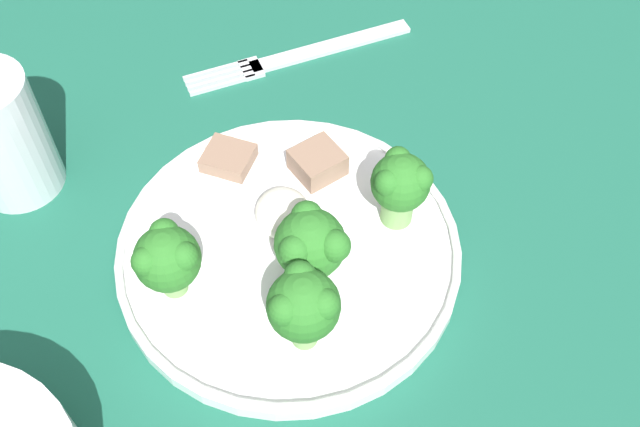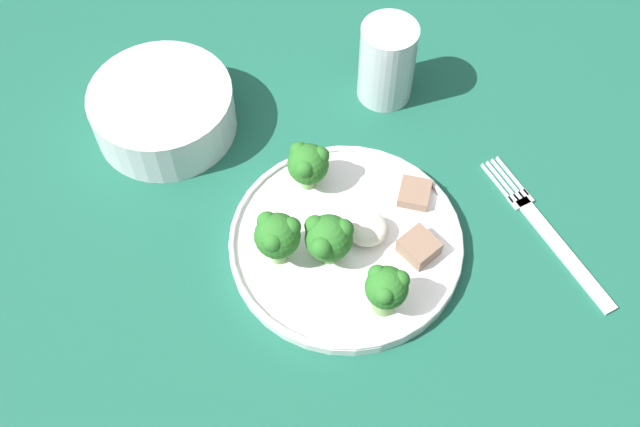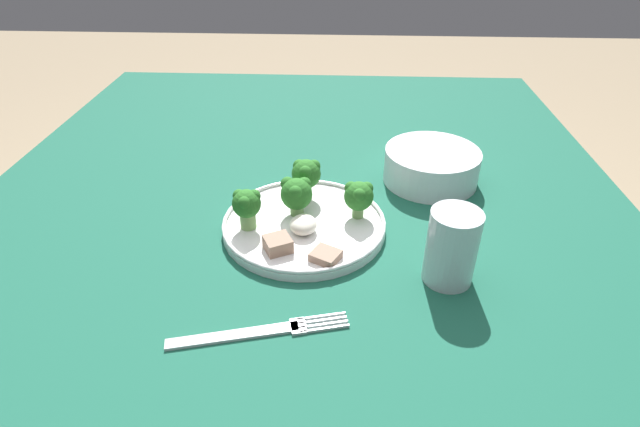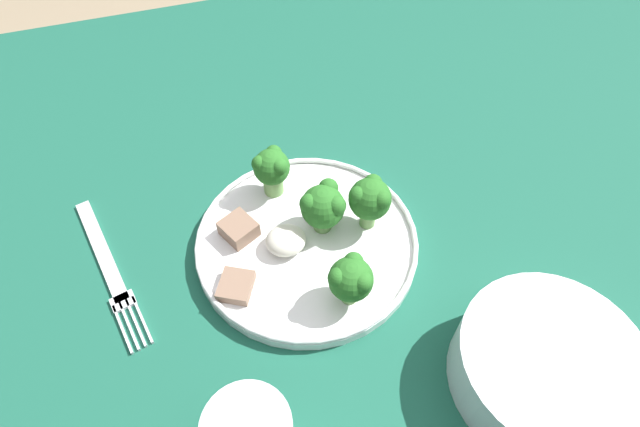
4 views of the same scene
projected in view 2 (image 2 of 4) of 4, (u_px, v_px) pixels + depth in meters
The scene contains 12 objects.
table at pixel (318, 297), 0.84m from camera, with size 1.38×1.08×0.70m.
dinner_plate at pixel (346, 242), 0.78m from camera, with size 0.24×0.24×0.02m.
fork at pixel (547, 233), 0.79m from camera, with size 0.07×0.21×0.00m.
cream_bowl at pixel (164, 111), 0.85m from camera, with size 0.16×0.16×0.06m.
drinking_glass at pixel (387, 66), 0.86m from camera, with size 0.06×0.06×0.10m.
broccoli_floret_near_rim_left at pixel (329, 239), 0.73m from camera, with size 0.05×0.05×0.06m.
broccoli_floret_center_left at pixel (308, 164), 0.78m from camera, with size 0.05×0.04×0.06m.
broccoli_floret_back_left at pixel (386, 288), 0.70m from camera, with size 0.04×0.04×0.06m.
broccoli_floret_front_left at pixel (277, 236), 0.73m from camera, with size 0.05×0.05×0.07m.
meat_slice_front_slice at pixel (415, 193), 0.80m from camera, with size 0.05×0.05×0.01m.
meat_slice_middle_slice at pixel (419, 247), 0.76m from camera, with size 0.05×0.05×0.02m.
sauce_dollop at pixel (368, 229), 0.77m from camera, with size 0.04×0.04×0.02m.
Camera 2 is at (-0.09, -0.36, 1.38)m, focal length 42.00 mm.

